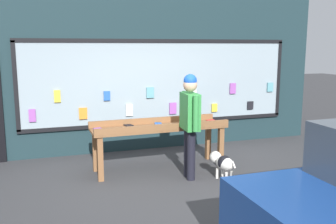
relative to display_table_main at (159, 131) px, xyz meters
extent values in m
plane|color=#38383A|center=(0.00, -0.93, -0.71)|extent=(40.00, 40.00, 0.00)
cube|color=#192D33|center=(0.00, 1.47, 1.02)|extent=(8.25, 0.20, 3.47)
cube|color=#8C9EA8|center=(0.48, 1.34, 0.73)|extent=(5.77, 0.03, 1.73)
cube|color=black|center=(0.48, 1.34, 1.59)|extent=(5.85, 0.06, 0.08)
cube|color=black|center=(0.48, 1.34, -0.14)|extent=(5.85, 0.06, 0.08)
cube|color=black|center=(-2.41, 1.34, 0.73)|extent=(0.08, 0.06, 1.73)
cube|color=black|center=(3.36, 1.34, 0.73)|extent=(0.08, 0.06, 1.73)
cube|color=#994CA5|center=(-2.15, 1.30, 0.17)|extent=(0.13, 0.03, 0.24)
cube|color=yellow|center=(-1.67, 1.30, 0.52)|extent=(0.12, 0.03, 0.24)
cube|color=orange|center=(-1.19, 1.30, 0.16)|extent=(0.16, 0.03, 0.23)
cube|color=#2659B2|center=(-0.70, 1.30, 0.49)|extent=(0.13, 0.03, 0.19)
cube|color=silver|center=(-0.24, 1.30, 0.17)|extent=(0.14, 0.03, 0.24)
cube|color=#5999A5|center=(0.21, 1.30, 0.52)|extent=(0.16, 0.03, 0.22)
cube|color=#994CA5|center=(0.72, 1.30, 0.16)|extent=(0.15, 0.03, 0.25)
cube|color=silver|center=(1.18, 1.30, 0.55)|extent=(0.15, 0.03, 0.24)
cube|color=yellow|center=(1.70, 1.30, 0.12)|extent=(0.13, 0.03, 0.18)
cube|color=#994CA5|center=(2.15, 1.30, 0.54)|extent=(0.14, 0.03, 0.24)
cube|color=black|center=(2.62, 1.30, 0.13)|extent=(0.15, 0.03, 0.19)
cube|color=#5999A5|center=(3.13, 1.30, 0.54)|extent=(0.15, 0.03, 0.21)
cube|color=brown|center=(-1.09, -0.29, -0.34)|extent=(0.09, 0.09, 0.75)
cube|color=brown|center=(1.10, -0.25, -0.34)|extent=(0.09, 0.09, 0.75)
cube|color=brown|center=(-1.10, 0.24, -0.34)|extent=(0.09, 0.09, 0.75)
cube|color=brown|center=(1.10, 0.28, -0.34)|extent=(0.09, 0.09, 0.75)
cube|color=brown|center=(0.00, 0.00, 0.06)|extent=(2.41, 0.73, 0.04)
cube|color=brown|center=(0.01, -0.32, 0.12)|extent=(2.40, 0.10, 0.12)
cube|color=brown|center=(0.00, 0.31, 0.12)|extent=(2.40, 0.10, 0.12)
cube|color=#994CA5|center=(-1.07, 0.00, 0.09)|extent=(0.16, 0.20, 0.03)
cube|color=black|center=(-0.51, 0.21, 0.09)|extent=(0.17, 0.21, 0.02)
cube|color=#2659B2|center=(0.03, 0.14, 0.09)|extent=(0.18, 0.25, 0.02)
cube|color=orange|center=(0.57, -0.17, 0.09)|extent=(0.18, 0.22, 0.02)
cube|color=red|center=(1.08, 0.10, 0.09)|extent=(0.16, 0.19, 0.02)
cylinder|color=black|center=(0.34, -0.70, -0.29)|extent=(0.14, 0.14, 0.84)
cylinder|color=black|center=(0.35, -0.54, -0.29)|extent=(0.14, 0.14, 0.84)
cube|color=#338C3F|center=(0.34, -0.62, 0.43)|extent=(0.25, 0.49, 0.60)
cylinder|color=#338C3F|center=(0.32, -0.92, 0.45)|extent=(0.09, 0.09, 0.57)
cylinder|color=#338C3F|center=(0.36, -0.32, 0.45)|extent=(0.09, 0.09, 0.57)
sphere|color=tan|center=(0.34, -0.62, 0.86)|extent=(0.23, 0.23, 0.23)
sphere|color=blue|center=(0.34, -0.62, 0.93)|extent=(0.22, 0.22, 0.22)
ellipsoid|color=white|center=(0.86, -0.88, -0.43)|extent=(0.31, 0.43, 0.23)
ellipsoid|color=black|center=(0.86, -0.88, -0.42)|extent=(0.29, 0.28, 0.24)
sphere|color=white|center=(0.81, -0.66, -0.38)|extent=(0.20, 0.20, 0.20)
cylinder|color=white|center=(0.92, -1.10, -0.39)|extent=(0.05, 0.10, 0.12)
cylinder|color=white|center=(0.89, -0.76, -0.63)|extent=(0.04, 0.04, 0.17)
cylinder|color=white|center=(0.78, -0.78, -0.63)|extent=(0.04, 0.04, 0.17)
cylinder|color=white|center=(0.94, -0.98, -0.63)|extent=(0.04, 0.04, 0.17)
cylinder|color=white|center=(0.84, -1.01, -0.63)|extent=(0.04, 0.04, 0.17)
cylinder|color=black|center=(0.51, -2.87, -0.41)|extent=(0.60, 0.18, 0.60)
camera|label=1|loc=(-1.91, -6.22, 1.48)|focal=40.00mm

